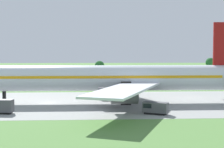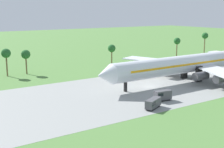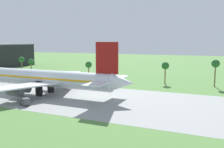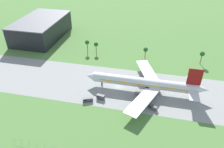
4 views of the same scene
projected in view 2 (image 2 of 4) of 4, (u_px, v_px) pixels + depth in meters
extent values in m
plane|color=#517F3D|center=(149.00, 87.00, 103.91)|extent=(600.00, 600.00, 0.00)
cube|color=gray|center=(149.00, 87.00, 103.91)|extent=(320.00, 44.00, 0.02)
cylinder|color=silver|center=(186.00, 64.00, 110.66)|extent=(63.05, 6.32, 6.32)
cone|color=silver|center=(105.00, 75.00, 92.12)|extent=(5.06, 6.20, 6.20)
cube|color=#EFA314|center=(186.00, 63.00, 110.56)|extent=(53.60, 6.45, 0.63)
cube|color=silver|center=(160.00, 61.00, 124.51)|extent=(19.17, 31.66, 0.44)
cylinder|color=#4C4C51|center=(201.00, 76.00, 104.69)|extent=(5.69, 2.84, 2.84)
cylinder|color=#4C4C51|center=(221.00, 78.00, 100.93)|extent=(5.69, 2.84, 2.84)
cylinder|color=#4C4C51|center=(169.00, 69.00, 117.04)|extent=(5.69, 2.84, 2.84)
cylinder|color=#4C4C51|center=(162.00, 66.00, 123.57)|extent=(5.69, 2.84, 2.84)
cube|color=black|center=(125.00, 83.00, 96.93)|extent=(0.70, 0.90, 5.58)
cube|color=black|center=(199.00, 74.00, 110.24)|extent=(2.40, 1.20, 5.58)
cube|color=black|center=(184.00, 71.00, 115.90)|extent=(2.40, 1.20, 5.58)
cube|color=black|center=(153.00, 108.00, 80.92)|extent=(5.36, 3.74, 0.40)
cube|color=#4C4C51|center=(153.00, 103.00, 80.66)|extent=(6.26, 4.29, 2.18)
cube|color=black|center=(151.00, 103.00, 79.22)|extent=(2.75, 2.72, 0.90)
cube|color=black|center=(163.00, 100.00, 87.75)|extent=(4.35, 2.34, 0.40)
cube|color=#4C4C51|center=(163.00, 95.00, 87.45)|extent=(5.10, 2.64, 2.55)
cube|color=black|center=(159.00, 94.00, 86.80)|extent=(1.97, 2.25, 0.90)
cylinder|color=brown|center=(204.00, 45.00, 180.77)|extent=(0.56, 0.56, 9.87)
sphere|color=#235B28|center=(205.00, 36.00, 179.65)|extent=(3.60, 3.60, 3.60)
cylinder|color=brown|center=(7.00, 66.00, 119.31)|extent=(0.56, 0.56, 8.31)
sphere|color=#235B28|center=(6.00, 53.00, 118.34)|extent=(3.60, 3.60, 3.60)
cylinder|color=brown|center=(26.00, 65.00, 123.54)|extent=(0.56, 0.56, 7.28)
sphere|color=#235B28|center=(26.00, 54.00, 122.68)|extent=(3.60, 3.60, 3.60)
cylinder|color=brown|center=(177.00, 49.00, 168.76)|extent=(0.56, 0.56, 8.02)
sphere|color=#235B28|center=(177.00, 41.00, 167.83)|extent=(3.60, 3.60, 3.60)
cylinder|color=brown|center=(112.00, 57.00, 145.78)|extent=(0.56, 0.56, 6.91)
sphere|color=#235B28|center=(112.00, 48.00, 144.96)|extent=(3.60, 3.60, 3.60)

